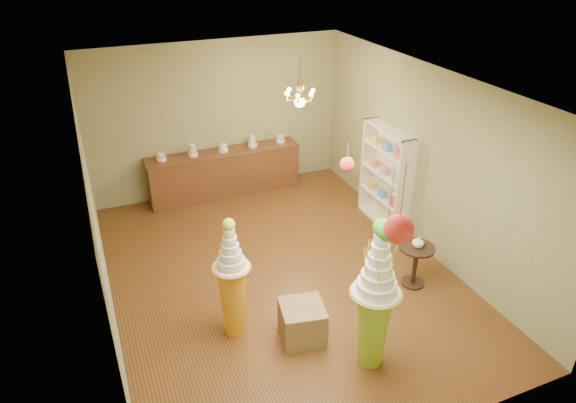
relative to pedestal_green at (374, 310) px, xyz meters
name	(u,v)px	position (x,y,z in m)	size (l,w,h in m)	color
floor	(281,273)	(-0.34, 2.12, -0.81)	(6.50, 6.50, 0.00)	#5A3518
ceiling	(279,84)	(-0.34, 2.12, 2.19)	(6.50, 6.50, 0.00)	white
wall_back	(218,119)	(-0.34, 5.37, 0.69)	(5.00, 0.04, 3.00)	gray
wall_front	(413,335)	(-0.34, -1.13, 0.69)	(5.00, 0.04, 3.00)	gray
wall_left	(96,222)	(-2.84, 2.12, 0.69)	(0.04, 6.50, 3.00)	gray
wall_right	(425,161)	(2.16, 2.12, 0.69)	(0.04, 6.50, 3.00)	gray
pedestal_green	(374,310)	(0.00, 0.00, 0.00)	(0.61, 0.61, 2.05)	#8CBB29
pedestal_orange	(233,291)	(-1.38, 1.16, -0.14)	(0.56, 0.56, 1.74)	orange
burlap_riser	(302,322)	(-0.60, 0.71, -0.56)	(0.55, 0.55, 0.50)	#90744F
sideboard	(225,172)	(-0.34, 5.09, -0.33)	(3.04, 0.54, 1.16)	brown
shelving_unit	(386,177)	(2.00, 2.92, 0.09)	(0.33, 1.20, 1.80)	white
round_table	(416,260)	(1.42, 1.11, -0.38)	(0.66, 0.66, 0.67)	black
vase	(418,242)	(1.42, 1.11, -0.05)	(0.17, 0.17, 0.18)	white
pom_red_left	(399,229)	(-0.26, -0.63, 1.53)	(0.28, 0.28, 0.80)	#453A32
pom_green_mid	(388,231)	(-0.05, -0.17, 1.20)	(0.22, 0.22, 1.10)	#453A32
pom_red_right	(347,164)	(-0.42, 0.11, 1.90)	(0.15, 0.15, 0.36)	#453A32
chandelier	(300,99)	(0.59, 3.53, 1.49)	(0.56, 0.56, 0.85)	#C57D45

